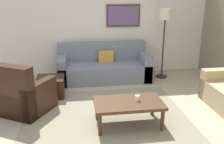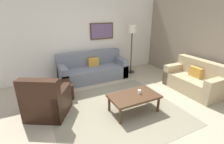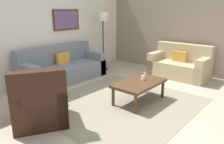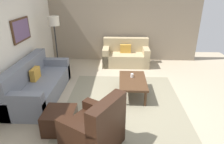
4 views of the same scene
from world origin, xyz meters
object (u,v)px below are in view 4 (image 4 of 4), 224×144
(couch_main, at_px, (36,85))
(couch_loveseat, at_px, (126,56))
(coffee_table, at_px, (133,82))
(framed_artwork, at_px, (21,30))
(ottoman, at_px, (60,120))
(armchair_leather, at_px, (96,132))
(lamp_standing, at_px, (54,27))
(cup, at_px, (132,75))

(couch_main, xyz_separation_m, couch_loveseat, (2.29, -2.19, 0.01))
(coffee_table, height_order, framed_artwork, framed_artwork)
(ottoman, bearing_deg, couch_loveseat, -20.12)
(couch_main, height_order, armchair_leather, armchair_leather)
(couch_main, xyz_separation_m, armchair_leather, (-1.63, -1.62, 0.01))
(ottoman, xyz_separation_m, coffee_table, (1.36, -1.40, 0.16))
(couch_loveseat, xyz_separation_m, framed_artwork, (-1.73, 2.61, 1.20))
(couch_loveseat, height_order, lamp_standing, lamp_standing)
(couch_loveseat, bearing_deg, armchair_leather, 171.74)
(cup, xyz_separation_m, lamp_standing, (1.18, 2.20, 0.95))
(couch_main, xyz_separation_m, coffee_table, (0.14, -2.31, 0.06))
(couch_main, distance_m, framed_artwork, 1.39)
(couch_main, distance_m, ottoman, 1.52)
(lamp_standing, bearing_deg, armchair_leather, -153.90)
(armchair_leather, xyz_separation_m, cup, (1.92, -0.67, 0.15))
(coffee_table, distance_m, framed_artwork, 2.98)
(ottoman, bearing_deg, cup, -42.73)
(couch_loveseat, relative_size, armchair_leather, 1.39)
(armchair_leather, xyz_separation_m, coffee_table, (1.77, -0.69, 0.05))
(cup, height_order, lamp_standing, lamp_standing)
(ottoman, relative_size, lamp_standing, 0.33)
(armchair_leather, relative_size, lamp_standing, 0.64)
(armchair_leather, bearing_deg, couch_main, 44.87)
(cup, xyz_separation_m, framed_artwork, (0.27, 2.71, 1.05))
(couch_loveseat, distance_m, lamp_standing, 2.50)
(framed_artwork, bearing_deg, lamp_standing, -29.43)
(couch_main, relative_size, ottoman, 3.91)
(armchair_leather, height_order, ottoman, armchair_leather)
(lamp_standing, bearing_deg, framed_artwork, 150.57)
(cup, distance_m, lamp_standing, 2.67)
(couch_main, xyz_separation_m, cup, (0.29, -2.30, 0.16))
(armchair_leather, relative_size, cup, 11.95)
(couch_main, xyz_separation_m, ottoman, (-1.22, -0.91, -0.10))
(ottoman, height_order, cup, cup)
(couch_loveseat, xyz_separation_m, coffee_table, (-2.15, -0.12, 0.05))
(coffee_table, relative_size, lamp_standing, 0.64)
(couch_main, bearing_deg, coffee_table, -86.50)
(ottoman, distance_m, cup, 2.06)
(cup, height_order, framed_artwork, framed_artwork)
(couch_loveseat, distance_m, cup, 2.01)
(framed_artwork, bearing_deg, couch_loveseat, -56.39)
(coffee_table, bearing_deg, lamp_standing, 58.91)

